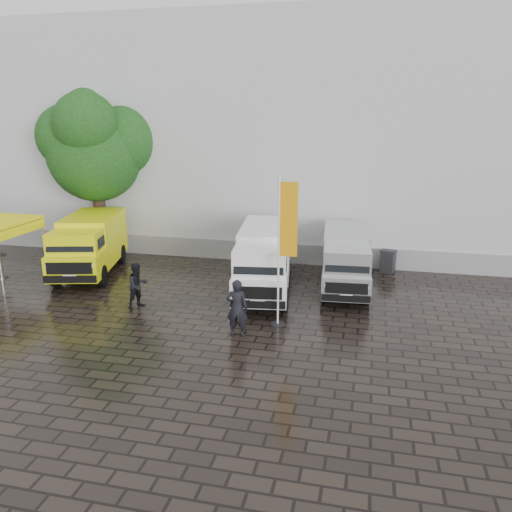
% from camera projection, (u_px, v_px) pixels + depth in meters
% --- Properties ---
extents(ground, '(120.00, 120.00, 0.00)m').
position_uv_depth(ground, '(263.00, 325.00, 17.57)').
color(ground, black).
rests_on(ground, ground).
extents(exhibition_hall, '(44.00, 16.00, 12.00)m').
position_uv_depth(exhibition_hall, '(350.00, 135.00, 30.54)').
color(exhibition_hall, silver).
rests_on(exhibition_hall, ground).
extents(hall_plinth, '(44.00, 0.15, 1.00)m').
position_uv_depth(hall_plinth, '(337.00, 256.00, 24.47)').
color(hall_plinth, gray).
rests_on(hall_plinth, ground).
extents(van_yellow, '(3.55, 6.08, 2.64)m').
position_uv_depth(van_yellow, '(90.00, 246.00, 23.08)').
color(van_yellow, '#E5E80C').
rests_on(van_yellow, ground).
extents(van_white, '(2.83, 6.35, 2.66)m').
position_uv_depth(van_white, '(264.00, 261.00, 20.63)').
color(van_white, white).
rests_on(van_white, ground).
extents(van_silver, '(2.25, 5.69, 2.41)m').
position_uv_depth(van_silver, '(345.00, 261.00, 21.11)').
color(van_silver, silver).
rests_on(van_silver, ground).
extents(flagpole, '(0.88, 0.50, 5.26)m').
position_uv_depth(flagpole, '(284.00, 244.00, 16.84)').
color(flagpole, black).
rests_on(flagpole, ground).
extents(tree, '(4.81, 4.81, 8.63)m').
position_uv_depth(tree, '(94.00, 148.00, 25.60)').
color(tree, black).
rests_on(tree, ground).
extents(cocktail_table, '(0.60, 0.60, 1.09)m').
position_uv_depth(cocktail_table, '(1.00, 266.00, 22.63)').
color(cocktail_table, black).
rests_on(cocktail_table, ground).
extents(wheelie_bin, '(0.80, 0.80, 1.07)m').
position_uv_depth(wheelie_bin, '(388.00, 261.00, 23.48)').
color(wheelie_bin, black).
rests_on(wheelie_bin, ground).
extents(person_front, '(0.75, 0.52, 1.97)m').
position_uv_depth(person_front, '(237.00, 308.00, 16.50)').
color(person_front, black).
rests_on(person_front, ground).
extents(person_tent, '(1.02, 1.08, 1.76)m').
position_uv_depth(person_tent, '(138.00, 285.00, 19.04)').
color(person_tent, black).
rests_on(person_tent, ground).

